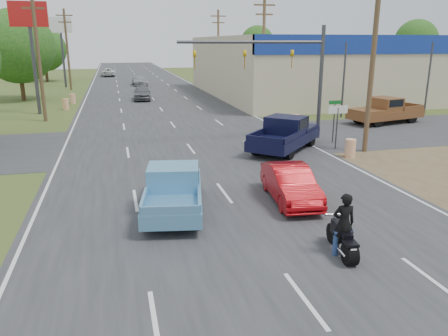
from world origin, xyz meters
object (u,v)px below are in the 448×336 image
object	(u,v)px
navy_pickup	(286,133)
distant_car_silver	(140,80)
blue_pickup	(174,188)
distant_car_grey	(142,93)
red_convertible	(290,184)
distant_car_white	(108,72)
rider	(343,227)
brown_pickup	(384,110)
motorcycle	(343,241)

from	to	relation	value
navy_pickup	distant_car_silver	xyz separation A→B (m)	(-5.71, 41.78, -0.26)
blue_pickup	distant_car_grey	size ratio (longest dim) A/B	1.24
red_convertible	distant_car_grey	distance (m)	32.98
distant_car_silver	distant_car_white	size ratio (longest dim) A/B	0.97
rider	brown_pickup	xyz separation A→B (m)	(13.76, 18.78, 0.09)
navy_pickup	distant_car_white	world-z (taller)	navy_pickup
red_convertible	motorcycle	world-z (taller)	red_convertible
motorcycle	navy_pickup	xyz separation A→B (m)	(3.27, 12.61, 0.52)
motorcycle	brown_pickup	world-z (taller)	brown_pickup
motorcycle	blue_pickup	bearing A→B (deg)	137.96
red_convertible	brown_pickup	world-z (taller)	brown_pickup
blue_pickup	distant_car_white	world-z (taller)	blue_pickup
red_convertible	rider	size ratio (longest dim) A/B	2.32
distant_car_silver	distant_car_white	bearing A→B (deg)	102.35
navy_pickup	brown_pickup	size ratio (longest dim) A/B	0.92
brown_pickup	distant_car_white	size ratio (longest dim) A/B	1.23
distant_car_grey	brown_pickup	bearing A→B (deg)	-44.15
blue_pickup	distant_car_white	bearing A→B (deg)	102.26
motorcycle	distant_car_silver	bearing A→B (deg)	99.14
blue_pickup	distant_car_grey	distance (m)	32.64
rider	distant_car_grey	world-z (taller)	rider
navy_pickup	distant_car_silver	world-z (taller)	navy_pickup
motorcycle	brown_pickup	size ratio (longest dim) A/B	0.32
blue_pickup	distant_car_silver	distance (m)	49.60
brown_pickup	distant_car_silver	xyz separation A→B (m)	(-16.20, 35.56, -0.28)
red_convertible	brown_pickup	bearing A→B (deg)	52.13
rider	distant_car_grey	xyz separation A→B (m)	(-3.24, 37.39, -0.16)
red_convertible	distant_car_white	size ratio (longest dim) A/B	0.82
blue_pickup	distant_car_silver	bearing A→B (deg)	97.90
rider	distant_car_white	bearing A→B (deg)	-77.98
blue_pickup	motorcycle	bearing A→B (deg)	-38.64
red_convertible	navy_pickup	distance (m)	8.51
distant_car_grey	red_convertible	bearing A→B (deg)	-80.45
rider	brown_pickup	bearing A→B (deg)	-119.65
distant_car_grey	rider	bearing A→B (deg)	-81.61
distant_car_white	blue_pickup	bearing A→B (deg)	88.00
navy_pickup	brown_pickup	bearing A→B (deg)	73.99
blue_pickup	distant_car_silver	xyz separation A→B (m)	(1.81, 49.57, -0.14)
red_convertible	navy_pickup	bearing A→B (deg)	75.08
brown_pickup	motorcycle	bearing A→B (deg)	130.46
navy_pickup	distant_car_grey	xyz separation A→B (m)	(-6.51, 24.83, -0.24)
distant_car_white	distant_car_grey	bearing A→B (deg)	91.68
red_convertible	navy_pickup	xyz separation A→B (m)	(3.00, 7.96, 0.29)
rider	brown_pickup	size ratio (longest dim) A/B	0.29
rider	blue_pickup	bearing A→B (deg)	-41.74
distant_car_white	rider	bearing A→B (deg)	91.16
rider	distant_car_grey	size ratio (longest dim) A/B	0.41
red_convertible	rider	world-z (taller)	rider
red_convertible	rider	xyz separation A→B (m)	(-0.27, -4.60, 0.21)
red_convertible	distant_car_silver	size ratio (longest dim) A/B	0.85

